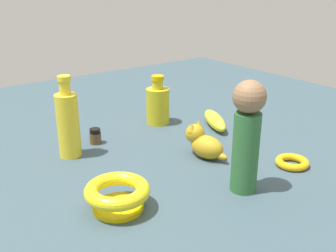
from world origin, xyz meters
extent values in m
plane|color=#384C56|center=(0.00, 0.00, 0.00)|extent=(2.00, 2.00, 0.00)
cylinder|color=yellow|center=(0.22, -0.15, 0.09)|extent=(0.06, 0.06, 0.17)
cylinder|color=yellow|center=(0.22, -0.15, 0.19)|extent=(0.03, 0.03, 0.04)
cylinder|color=yellow|center=(0.22, -0.15, 0.22)|extent=(0.03, 0.03, 0.01)
cylinder|color=#D5B90A|center=(0.25, 0.16, 0.01)|extent=(0.11, 0.11, 0.01)
torus|color=yellow|center=(0.25, 0.16, 0.04)|extent=(0.14, 0.14, 0.03)
cylinder|color=brown|center=(0.13, -0.19, 0.02)|extent=(0.03, 0.03, 0.03)
cylinder|color=#C28C05|center=(0.13, -0.19, 0.03)|extent=(0.03, 0.03, 0.00)
cylinder|color=black|center=(0.13, -0.19, 0.04)|extent=(0.03, 0.03, 0.01)
ellipsoid|color=yellow|center=(-0.25, -0.08, 0.02)|extent=(0.12, 0.18, 0.05)
cylinder|color=gold|center=(-0.12, -0.22, 0.06)|extent=(0.08, 0.08, 0.12)
cylinder|color=gold|center=(-0.12, -0.22, 0.13)|extent=(0.04, 0.04, 0.03)
cylinder|color=#D0A404|center=(-0.12, -0.22, 0.15)|extent=(0.04, 0.04, 0.01)
ellipsoid|color=#B48D1C|center=(-0.07, 0.08, 0.03)|extent=(0.08, 0.11, 0.06)
sphere|color=#B48D1C|center=(-0.06, 0.04, 0.06)|extent=(0.05, 0.05, 0.05)
cone|color=#B48D1C|center=(-0.05, 0.04, 0.08)|extent=(0.02, 0.02, 0.02)
cone|color=#B48D1C|center=(-0.08, 0.04, 0.08)|extent=(0.02, 0.02, 0.02)
ellipsoid|color=#B48D1C|center=(-0.08, 0.12, 0.02)|extent=(0.03, 0.05, 0.02)
torus|color=#F1AC10|center=(-0.22, 0.25, 0.01)|extent=(0.09, 0.09, 0.02)
cylinder|color=#2D6433|center=(-0.02, 0.26, 0.09)|extent=(0.08, 0.08, 0.19)
sphere|color=#896545|center=(-0.02, 0.26, 0.22)|extent=(0.07, 0.07, 0.07)
camera|label=1|loc=(0.60, 0.81, 0.46)|focal=42.68mm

